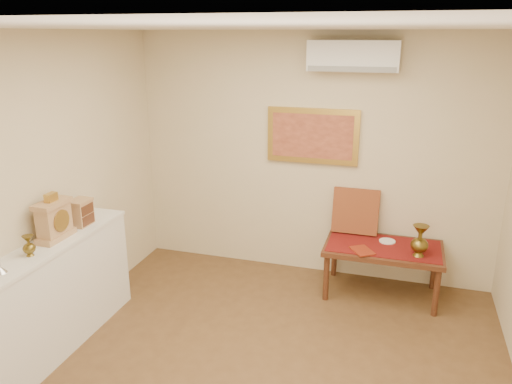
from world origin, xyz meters
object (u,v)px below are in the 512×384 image
at_px(display_ledge, 47,302).
at_px(wooden_chest, 81,212).
at_px(brass_urn_tall, 420,237).
at_px(low_table, 383,252).
at_px(mantel_clock, 54,220).

relative_size(display_ledge, wooden_chest, 8.28).
relative_size(brass_urn_tall, low_table, 0.33).
relative_size(brass_urn_tall, display_ledge, 0.19).
bearing_deg(mantel_clock, brass_urn_tall, 26.49).
height_order(mantel_clock, low_table, mantel_clock).
bearing_deg(wooden_chest, brass_urn_tall, 21.16).
distance_m(mantel_clock, low_table, 3.22).
xyz_separation_m(brass_urn_tall, mantel_clock, (-3.02, -1.51, 0.40)).
bearing_deg(display_ledge, wooden_chest, 89.01).
xyz_separation_m(brass_urn_tall, wooden_chest, (-3.01, -1.16, 0.35)).
bearing_deg(mantel_clock, wooden_chest, 87.58).
height_order(brass_urn_tall, display_ledge, display_ledge).
distance_m(display_ledge, low_table, 3.27).
height_order(display_ledge, wooden_chest, wooden_chest).
xyz_separation_m(mantel_clock, wooden_chest, (0.01, 0.34, -0.05)).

